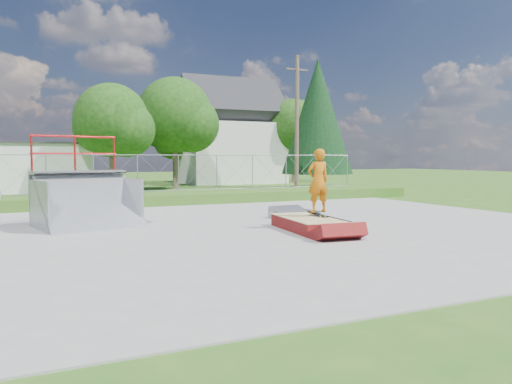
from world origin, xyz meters
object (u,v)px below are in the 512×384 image
at_px(grind_box, 308,224).
at_px(flat_bank_ramp, 295,214).
at_px(skater, 318,183).
at_px(quarter_pipe, 88,181).

distance_m(grind_box, flat_bank_ramp, 2.78).
relative_size(flat_bank_ramp, skater, 0.74).
bearing_deg(flat_bank_ramp, grind_box, -118.84).
bearing_deg(grind_box, flat_bank_ramp, 74.66).
relative_size(quarter_pipe, skater, 1.51).
bearing_deg(quarter_pipe, flat_bank_ramp, -20.52).
bearing_deg(skater, flat_bank_ramp, -101.12).
bearing_deg(skater, quarter_pipe, -26.13).
height_order(grind_box, quarter_pipe, quarter_pipe).
distance_m(quarter_pipe, skater, 7.05).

